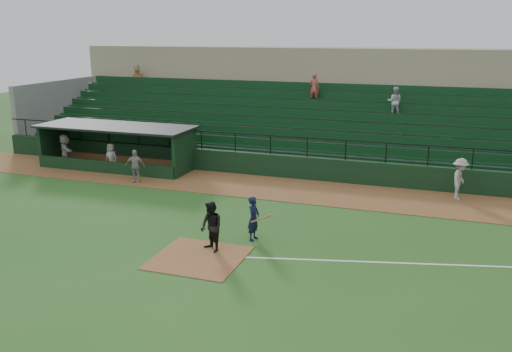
% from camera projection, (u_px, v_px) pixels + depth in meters
% --- Properties ---
extents(ground, '(90.00, 90.00, 0.00)m').
position_uv_depth(ground, '(210.00, 247.00, 19.56)').
color(ground, '#24531A').
rests_on(ground, ground).
extents(warning_track, '(40.00, 4.00, 0.03)m').
position_uv_depth(warning_track, '(276.00, 188.00, 26.86)').
color(warning_track, brown).
rests_on(warning_track, ground).
extents(home_plate_dirt, '(3.00, 3.00, 0.03)m').
position_uv_depth(home_plate_dirt, '(199.00, 258.00, 18.65)').
color(home_plate_dirt, brown).
rests_on(home_plate_dirt, ground).
extents(foul_line, '(17.49, 4.44, 0.01)m').
position_uv_depth(foul_line, '(445.00, 265.00, 18.12)').
color(foul_line, white).
rests_on(foul_line, ground).
extents(stadium_structure, '(38.00, 13.08, 6.40)m').
position_uv_depth(stadium_structure, '(316.00, 117.00, 33.98)').
color(stadium_structure, black).
rests_on(stadium_structure, ground).
extents(dugout, '(8.90, 3.20, 2.42)m').
position_uv_depth(dugout, '(121.00, 143.00, 31.03)').
color(dugout, black).
rests_on(dugout, ground).
extents(batter_at_plate, '(1.02, 0.69, 1.68)m').
position_uv_depth(batter_at_plate, '(254.00, 218.00, 20.10)').
color(batter_at_plate, black).
rests_on(batter_at_plate, ground).
extents(umpire, '(1.12, 1.08, 1.82)m').
position_uv_depth(umpire, '(211.00, 227.00, 18.99)').
color(umpire, black).
rests_on(umpire, ground).
extents(runner, '(0.97, 1.37, 1.93)m').
position_uv_depth(runner, '(460.00, 179.00, 24.78)').
color(runner, '#9F9995').
rests_on(runner, warning_track).
extents(dugout_player_a, '(1.07, 0.70, 1.70)m').
position_uv_depth(dugout_player_a, '(135.00, 166.00, 27.68)').
color(dugout_player_a, '#9B9691').
rests_on(dugout_player_a, warning_track).
extents(dugout_player_b, '(0.83, 0.61, 1.56)m').
position_uv_depth(dugout_player_b, '(111.00, 157.00, 29.84)').
color(dugout_player_b, '#9A9590').
rests_on(dugout_player_b, warning_track).
extents(dugout_player_c, '(1.61, 1.59, 1.85)m').
position_uv_depth(dugout_player_c, '(65.00, 150.00, 31.02)').
color(dugout_player_c, '#ADA7A2').
rests_on(dugout_player_c, warning_track).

